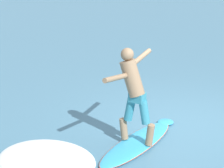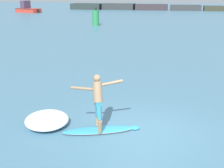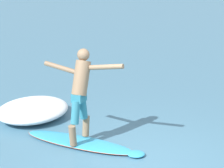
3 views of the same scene
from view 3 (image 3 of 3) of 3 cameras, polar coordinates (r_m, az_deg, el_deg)
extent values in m
plane|color=teal|center=(9.25, 2.51, -8.51)|extent=(200.00, 200.00, 0.00)
ellipsoid|color=#34A0CE|center=(10.01, -3.49, -6.26)|extent=(2.34, 1.35, 0.07)
ellipsoid|color=#34A0CE|center=(9.51, 2.60, -7.52)|extent=(0.41, 0.41, 0.06)
ellipsoid|color=#DB5B2D|center=(10.01, -3.49, -6.26)|extent=(2.35, 1.37, 0.03)
cone|color=black|center=(10.52, -7.89, -5.80)|extent=(0.06, 0.06, 0.14)
cone|color=black|center=(10.32, -7.67, -6.26)|extent=(0.06, 0.06, 0.14)
cone|color=black|center=(10.56, -6.69, -5.67)|extent=(0.06, 0.06, 0.14)
cylinder|color=#8E6F51|center=(10.14, -2.82, -4.53)|extent=(0.19, 0.21, 0.40)
cylinder|color=teal|center=(9.90, -3.17, -2.57)|extent=(0.23, 0.26, 0.44)
cylinder|color=#8E6F51|center=(9.71, -4.25, -5.55)|extent=(0.19, 0.21, 0.40)
cylinder|color=teal|center=(9.66, -3.96, -3.09)|extent=(0.23, 0.26, 0.44)
cube|color=teal|center=(9.70, -3.59, -1.43)|extent=(0.29, 0.32, 0.16)
cylinder|color=#8E6F51|center=(9.68, -3.33, 0.65)|extent=(0.45, 0.55, 0.69)
sphere|color=#8E6F51|center=(9.67, -3.09, 3.17)|extent=(0.23, 0.23, 0.23)
cylinder|color=#8E6F51|center=(9.93, -5.57, 1.77)|extent=(0.66, 0.35, 0.21)
cylinder|color=#8E6F51|center=(9.48, -0.61, 1.85)|extent=(0.66, 0.35, 0.20)
ellipsoid|color=white|center=(11.39, -8.53, -2.77)|extent=(1.94, 2.09, 0.34)
camera|label=1|loc=(12.86, -47.77, 12.47)|focal=85.00mm
camera|label=2|loc=(5.91, -74.04, 7.85)|focal=50.00mm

